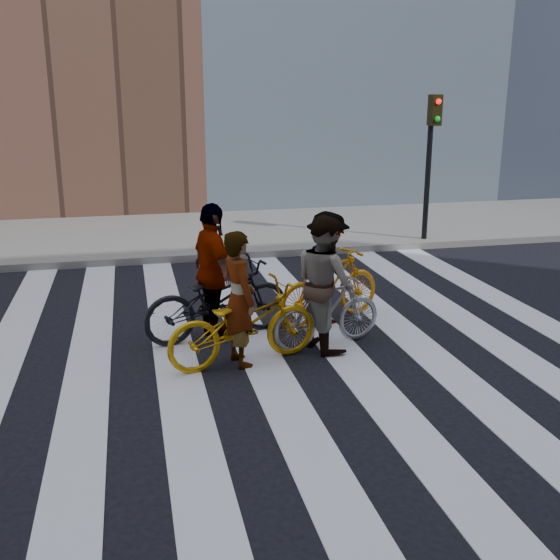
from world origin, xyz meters
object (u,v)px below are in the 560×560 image
object	(u,v)px
bike_yellow_right	(330,286)
bike_dark_rear	(217,299)
bike_silver_mid	(328,312)
traffic_signal	(431,144)
rider_left	(239,299)
bike_yellow_left	(243,324)
rider_mid	(325,283)
rider_rear	(213,272)
rider_right	(327,268)

from	to	relation	value
bike_yellow_right	bike_dark_rear	size ratio (longest dim) A/B	0.88
bike_silver_mid	bike_dark_rear	bearing A→B (deg)	48.51
traffic_signal	rider_left	world-z (taller)	traffic_signal
bike_yellow_left	rider_mid	bearing A→B (deg)	-88.74
bike_yellow_left	rider_mid	size ratio (longest dim) A/B	1.11
traffic_signal	bike_silver_mid	distance (m)	6.96
traffic_signal	rider_rear	bearing A→B (deg)	-139.04
bike_yellow_left	bike_silver_mid	distance (m)	1.25
traffic_signal	bike_silver_mid	size ratio (longest dim) A/B	2.00
bike_yellow_right	traffic_signal	bearing A→B (deg)	-62.11
bike_yellow_left	bike_dark_rear	bearing A→B (deg)	-2.95
rider_rear	bike_yellow_left	bearing A→B (deg)	179.19
bike_yellow_right	rider_right	size ratio (longest dim) A/B	1.11
bike_yellow_left	rider_rear	world-z (taller)	rider_rear
traffic_signal	bike_yellow_left	world-z (taller)	traffic_signal
bike_yellow_left	bike_dark_rear	distance (m)	1.02
bike_yellow_right	bike_dark_rear	distance (m)	1.76
traffic_signal	bike_silver_mid	xyz separation A→B (m)	(-3.99, -5.41, -1.78)
rider_rear	bike_dark_rear	bearing A→B (deg)	-104.45
rider_left	rider_mid	size ratio (longest dim) A/B	0.95
traffic_signal	bike_dark_rear	xyz separation A→B (m)	(-5.39, -4.73, -1.72)
bike_silver_mid	rider_mid	world-z (taller)	rider_mid
bike_silver_mid	rider_mid	bearing A→B (deg)	74.62
traffic_signal	bike_yellow_left	distance (m)	7.93
traffic_signal	rider_rear	size ratio (longest dim) A/B	1.73
rider_mid	rider_rear	world-z (taller)	rider_rear
traffic_signal	rider_rear	xyz separation A→B (m)	(-5.44, -4.73, -1.32)
rider_rear	bike_silver_mid	bearing A→B (deg)	-129.77
rider_rear	rider_mid	bearing A→B (deg)	-130.56
bike_dark_rear	rider_right	size ratio (longest dim) A/B	1.27
rider_right	bike_silver_mid	bearing A→B (deg)	140.97
traffic_signal	rider_mid	bearing A→B (deg)	-126.73
traffic_signal	bike_silver_mid	world-z (taller)	traffic_signal
bike_dark_rear	bike_yellow_left	bearing A→B (deg)	176.46
rider_left	traffic_signal	bearing A→B (deg)	-56.38
bike_yellow_right	rider_rear	bearing A→B (deg)	76.10
bike_yellow_left	rider_left	distance (m)	0.34
rider_mid	rider_rear	bearing A→B (deg)	48.51
bike_dark_rear	rider_rear	size ratio (longest dim) A/B	1.11
bike_silver_mid	rider_mid	size ratio (longest dim) A/B	0.91
rider_right	rider_rear	world-z (taller)	rider_rear
bike_silver_mid	bike_yellow_right	world-z (taller)	bike_yellow_right
bike_yellow_left	rider_mid	xyz separation A→B (m)	(1.16, 0.31, 0.38)
bike_yellow_right	bike_dark_rear	world-z (taller)	bike_yellow_right
bike_dark_rear	rider_rear	distance (m)	0.40
bike_silver_mid	rider_right	xyz separation A→B (m)	(0.28, 0.96, 0.35)
rider_mid	rider_right	xyz separation A→B (m)	(0.33, 0.96, -0.07)
rider_left	rider_right	distance (m)	2.00
bike_yellow_right	rider_left	xyz separation A→B (m)	(-1.59, -1.28, 0.30)
rider_right	rider_rear	size ratio (longest dim) A/B	0.88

